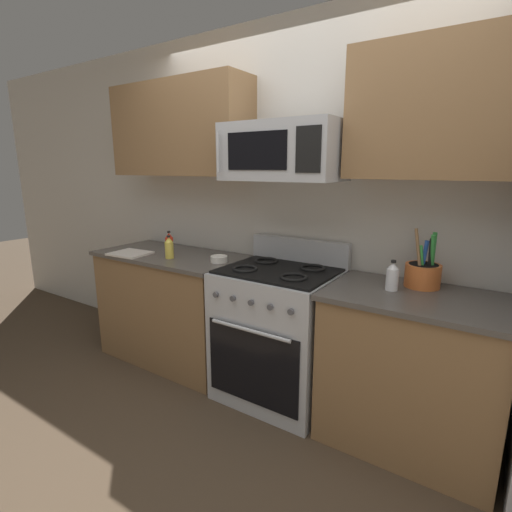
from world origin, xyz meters
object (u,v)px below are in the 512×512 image
object	(u,v)px
range_oven	(278,332)
bottle_vinegar	(392,277)
cutting_board	(130,253)
bottle_oil	(169,248)
prep_bowl	(219,259)
microwave	(283,152)
utensil_crock	(423,274)
bottle_hot_sauce	(169,244)

from	to	relation	value
range_oven	bottle_vinegar	distance (m)	0.90
cutting_board	bottle_oil	bearing A→B (deg)	12.51
prep_bowl	microwave	bearing A→B (deg)	4.65
cutting_board	bottle_oil	size ratio (longest dim) A/B	1.65
cutting_board	utensil_crock	bearing A→B (deg)	10.09
utensil_crock	bottle_vinegar	xyz separation A→B (m)	(-0.13, -0.16, 0.00)
range_oven	utensil_crock	bearing A→B (deg)	11.33
microwave	bottle_hot_sauce	size ratio (longest dim) A/B	4.01
range_oven	bottle_oil	distance (m)	1.04
range_oven	bottle_vinegar	size ratio (longest dim) A/B	6.23
microwave	bottle_vinegar	size ratio (longest dim) A/B	4.35
range_oven	microwave	size ratio (longest dim) A/B	1.43
cutting_board	range_oven	bearing A→B (deg)	9.23
utensil_crock	range_oven	bearing A→B (deg)	-168.67
range_oven	bottle_hot_sauce	xyz separation A→B (m)	(-0.99, -0.03, 0.52)
utensil_crock	bottle_oil	size ratio (longest dim) A/B	1.94
microwave	bottle_oil	size ratio (longest dim) A/B	4.30
prep_bowl	cutting_board	bearing A→B (deg)	-165.77
range_oven	microwave	world-z (taller)	microwave
utensil_crock	cutting_board	bearing A→B (deg)	-169.91
utensil_crock	bottle_hot_sauce	distance (m)	1.87
bottle_vinegar	prep_bowl	distance (m)	1.24
bottle_oil	utensil_crock	bearing A→B (deg)	9.59
bottle_vinegar	prep_bowl	bearing A→B (deg)	-178.94
bottle_hot_sauce	prep_bowl	world-z (taller)	bottle_hot_sauce
cutting_board	bottle_oil	world-z (taller)	bottle_oil
microwave	bottle_hot_sauce	distance (m)	1.21
bottle_oil	bottle_vinegar	world-z (taller)	bottle_oil
range_oven	prep_bowl	bearing A→B (deg)	-178.53
range_oven	bottle_hot_sauce	distance (m)	1.12
range_oven	microwave	distance (m)	1.21
cutting_board	bottle_hot_sauce	distance (m)	0.33
bottle_oil	prep_bowl	xyz separation A→B (m)	(0.39, 0.11, -0.05)
cutting_board	prep_bowl	world-z (taller)	prep_bowl
cutting_board	bottle_hot_sauce	world-z (taller)	bottle_hot_sauce
bottle_oil	bottle_vinegar	size ratio (longest dim) A/B	1.01
range_oven	utensil_crock	world-z (taller)	utensil_crock
utensil_crock	prep_bowl	bearing A→B (deg)	-172.25
cutting_board	prep_bowl	xyz separation A→B (m)	(0.76, 0.19, 0.02)
utensil_crock	bottle_vinegar	distance (m)	0.21
microwave	utensil_crock	world-z (taller)	microwave
range_oven	prep_bowl	world-z (taller)	range_oven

